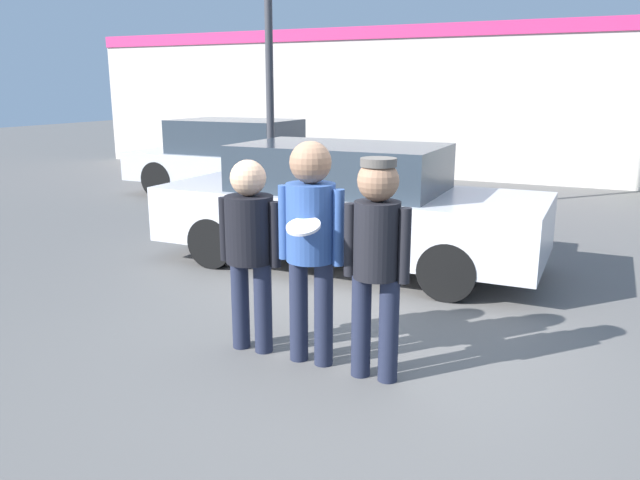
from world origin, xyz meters
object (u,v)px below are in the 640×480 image
Objects in this scene: person_right at (377,250)px; parked_car_near at (346,206)px; person_left at (250,239)px; person_middle_with_frisbee at (311,232)px; parked_car_far at (239,158)px.

person_right reaches higher than parked_car_near.
person_middle_with_frisbee reaches higher than person_left.
person_middle_with_frisbee is at bearing 174.55° from person_right.
person_left is at bearing 178.22° from person_middle_with_frisbee.
person_left is at bearing -57.24° from parked_car_far.
parked_car_far is (-4.17, 6.48, -0.19)m from person_left.
person_left reaches higher than parked_car_near.
parked_car_near is at bearing -43.98° from parked_car_far.
parked_car_far is at bearing 136.02° from parked_car_near.
person_right is 8.42m from parked_car_far.
parked_car_far is at bearing 122.76° from person_left.
person_left is at bearing -84.13° from parked_car_near.
person_right reaches higher than parked_car_far.
parked_car_far is (-3.89, 3.75, 0.02)m from parked_car_near.
person_left is at bearing 176.38° from person_right.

